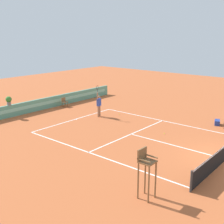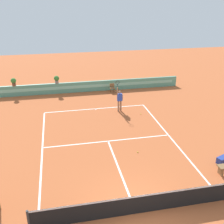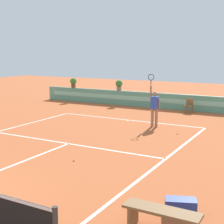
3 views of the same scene
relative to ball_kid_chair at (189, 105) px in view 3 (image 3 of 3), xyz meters
name	(u,v)px [view 3 (image 3 of 3)]	position (x,y,z in m)	size (l,w,h in m)	color
ground_plane	(62,146)	(-2.20, -9.66, -0.48)	(60.00, 60.00, 0.00)	#B2562D
court_lines	(73,142)	(-2.20, -8.94, -0.47)	(8.32, 11.94, 0.01)	white
back_wall_barrier	(159,101)	(-2.20, 0.73, 0.02)	(18.00, 0.21, 1.00)	#599E84
ball_kid_chair	(189,105)	(0.00, 0.00, 0.00)	(0.44, 0.44, 0.85)	brown
bench_courtside	(162,215)	(3.52, -13.89, -0.10)	(1.60, 0.44, 0.51)	brown
gear_bag	(181,206)	(3.61, -12.92, -0.30)	(0.70, 0.36, 0.36)	navy
tennis_player	(154,106)	(-0.38, -4.66, 0.57)	(0.61, 0.28, 2.58)	#9E7051
tennis_ball_near_baseline	(74,160)	(-0.73, -10.96, -0.44)	(0.07, 0.07, 0.07)	#CCE033
tennis_ball_mid_court	(177,133)	(1.13, -5.59, -0.44)	(0.07, 0.07, 0.07)	#CCE033
potted_plant_far_left	(73,82)	(-9.00, 0.73, 0.93)	(0.48, 0.48, 0.72)	brown
potted_plant_left	(119,85)	(-5.16, 0.73, 0.93)	(0.48, 0.48, 0.72)	gray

